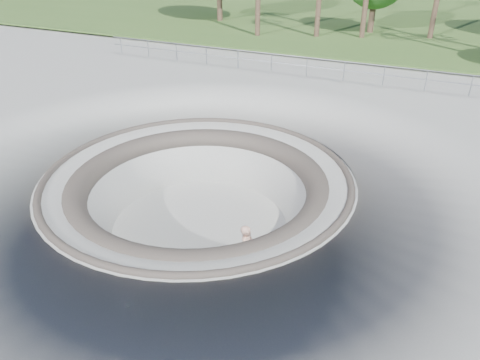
{
  "coord_description": "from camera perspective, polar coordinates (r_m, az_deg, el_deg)",
  "views": [
    {
      "loc": [
        6.88,
        -11.85,
        7.35
      ],
      "look_at": [
        1.31,
        0.49,
        -0.1
      ],
      "focal_mm": 35.0,
      "sensor_mm": 36.0,
      "label": 1
    }
  ],
  "objects": [
    {
      "name": "distant_hills",
      "position": [
        70.57,
        22.02,
        15.08
      ],
      "size": [
        103.2,
        45.0,
        28.6
      ],
      "color": "brown",
      "rests_on": "ground"
    },
    {
      "name": "grass_strip",
      "position": [
        46.9,
        16.48,
        18.99
      ],
      "size": [
        180.0,
        36.0,
        0.12
      ],
      "color": "#375722",
      "rests_on": "ground"
    },
    {
      "name": "skateboard",
      "position": [
        14.26,
        0.85,
        -11.26
      ],
      "size": [
        0.84,
        0.48,
        0.08
      ],
      "color": "#8F5F39",
      "rests_on": "ground"
    },
    {
      "name": "skate_bowl",
      "position": [
        16.49,
        -4.89,
        -5.12
      ],
      "size": [
        14.0,
        14.0,
        4.1
      ],
      "color": "#A9A8A3",
      "rests_on": "ground"
    },
    {
      "name": "ground",
      "position": [
        15.54,
        -5.16,
        0.49
      ],
      "size": [
        180.0,
        180.0,
        0.0
      ],
      "primitive_type": "plane",
      "color": "#A9A8A3",
      "rests_on": "ground"
    },
    {
      "name": "safety_railing",
      "position": [
        25.7,
        8.13,
        13.53
      ],
      "size": [
        25.0,
        0.06,
        1.03
      ],
      "color": "gray",
      "rests_on": "ground"
    },
    {
      "name": "skater",
      "position": [
        13.73,
        0.88,
        -8.56
      ],
      "size": [
        0.42,
        0.62,
        1.65
      ],
      "primitive_type": "imported",
      "rotation": [
        0.0,
        0.0,
        1.61
      ],
      "color": "tan",
      "rests_on": "skateboard"
    }
  ]
}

